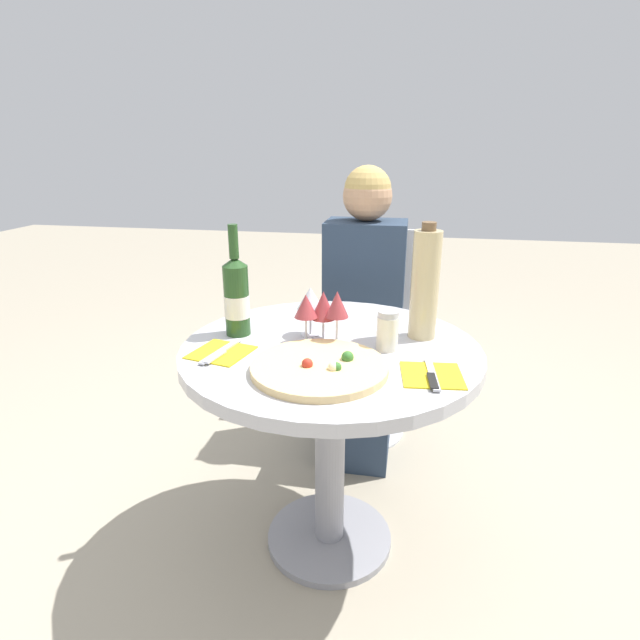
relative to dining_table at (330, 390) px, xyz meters
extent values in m
plane|color=#9E937F|center=(0.00, 0.00, -0.56)|extent=(12.00, 12.00, 0.00)
cylinder|color=gray|center=(0.00, 0.00, -0.55)|extent=(0.41, 0.41, 0.02)
cylinder|color=gray|center=(0.00, 0.00, -0.21)|extent=(0.09, 0.09, 0.64)
cylinder|color=#B7B7BC|center=(0.00, 0.00, 0.13)|extent=(0.87, 0.87, 0.04)
cylinder|color=silver|center=(0.03, 0.70, -0.55)|extent=(0.39, 0.39, 0.01)
cylinder|color=silver|center=(0.03, 0.70, -0.35)|extent=(0.06, 0.06, 0.41)
cube|color=silver|center=(0.03, 0.70, -0.13)|extent=(0.44, 0.44, 0.03)
cube|color=silver|center=(0.03, 0.91, 0.11)|extent=(0.44, 0.02, 0.46)
cube|color=#28384C|center=(0.03, 0.53, -0.34)|extent=(0.28, 0.34, 0.44)
cube|color=#28384C|center=(0.03, 0.70, 0.14)|extent=(0.33, 0.22, 0.52)
sphere|color=tan|center=(0.03, 0.70, 0.50)|extent=(0.20, 0.20, 0.20)
sphere|color=tan|center=(0.03, 0.70, 0.53)|extent=(0.19, 0.19, 0.19)
cylinder|color=#E5C17F|center=(0.00, -0.18, 0.16)|extent=(0.35, 0.35, 0.02)
sphere|color=beige|center=(0.04, -0.20, 0.17)|extent=(0.03, 0.03, 0.03)
sphere|color=#B22D1E|center=(-0.03, -0.20, 0.17)|extent=(0.03, 0.03, 0.03)
sphere|color=#336B28|center=(0.05, -0.20, 0.17)|extent=(0.03, 0.03, 0.03)
sphere|color=#336B28|center=(0.07, -0.14, 0.17)|extent=(0.03, 0.03, 0.03)
cylinder|color=#23471E|center=(-0.29, 0.04, 0.25)|extent=(0.08, 0.08, 0.21)
cone|color=#23471E|center=(-0.29, 0.04, 0.37)|extent=(0.08, 0.08, 0.03)
cylinder|color=#23471E|center=(-0.29, 0.04, 0.43)|extent=(0.03, 0.03, 0.10)
cylinder|color=silver|center=(-0.29, 0.04, 0.23)|extent=(0.08, 0.08, 0.07)
cylinder|color=tan|center=(0.26, 0.12, 0.31)|extent=(0.08, 0.08, 0.32)
cylinder|color=brown|center=(0.26, 0.12, 0.48)|extent=(0.04, 0.04, 0.02)
cylinder|color=silver|center=(0.16, 0.00, 0.19)|extent=(0.06, 0.06, 0.10)
cylinder|color=#B2B2B7|center=(0.16, 0.00, 0.25)|extent=(0.06, 0.06, 0.02)
cylinder|color=silver|center=(-0.07, 0.01, 0.15)|extent=(0.06, 0.06, 0.00)
cylinder|color=silver|center=(-0.07, 0.01, 0.19)|extent=(0.01, 0.01, 0.08)
cone|color=#9E383D|center=(-0.07, 0.01, 0.26)|extent=(0.07, 0.07, 0.07)
cylinder|color=silver|center=(-0.03, 0.04, 0.15)|extent=(0.06, 0.06, 0.00)
cylinder|color=silver|center=(-0.03, 0.04, 0.18)|extent=(0.01, 0.01, 0.06)
cone|color=#9E383D|center=(-0.03, 0.04, 0.25)|extent=(0.07, 0.07, 0.08)
cylinder|color=silver|center=(0.02, 0.01, 0.15)|extent=(0.06, 0.06, 0.00)
cylinder|color=silver|center=(0.02, 0.01, 0.19)|extent=(0.01, 0.01, 0.08)
cone|color=#9E383D|center=(0.02, 0.01, 0.27)|extent=(0.07, 0.07, 0.08)
cylinder|color=silver|center=(-0.07, 0.07, 0.15)|extent=(0.06, 0.06, 0.00)
cylinder|color=silver|center=(-0.07, 0.07, 0.19)|extent=(0.01, 0.01, 0.08)
cone|color=silver|center=(-0.07, 0.07, 0.26)|extent=(0.08, 0.08, 0.07)
cube|color=yellow|center=(-0.29, -0.11, 0.15)|extent=(0.18, 0.18, 0.00)
cube|color=silver|center=(-0.29, -0.11, 0.15)|extent=(0.06, 0.19, 0.00)
cube|color=silver|center=(-0.29, -0.16, 0.15)|extent=(0.04, 0.09, 0.00)
cube|color=yellow|center=(0.28, -0.15, 0.15)|extent=(0.16, 0.16, 0.00)
cube|color=silver|center=(0.28, -0.15, 0.15)|extent=(0.04, 0.19, 0.00)
cube|color=black|center=(0.28, -0.20, 0.15)|extent=(0.03, 0.09, 0.00)
camera|label=1|loc=(0.22, -1.32, 0.69)|focal=28.00mm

